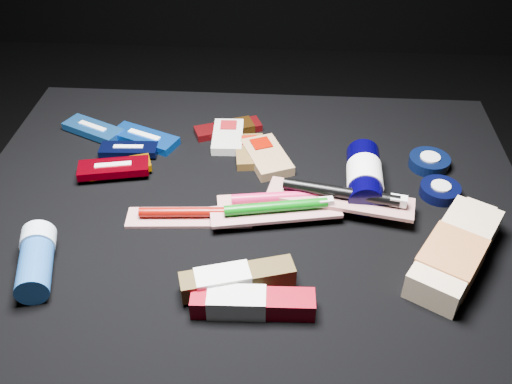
# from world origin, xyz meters

# --- Properties ---
(ground) EXTENTS (3.00, 3.00, 0.00)m
(ground) POSITION_xyz_m (0.00, 0.00, 0.00)
(ground) COLOR black
(ground) RESTS_ON ground
(cloth_table) EXTENTS (0.98, 0.78, 0.40)m
(cloth_table) POSITION_xyz_m (0.00, 0.00, 0.20)
(cloth_table) COLOR black
(cloth_table) RESTS_ON ground
(luna_bar_0) EXTENTS (0.15, 0.10, 0.02)m
(luna_bar_0) POSITION_xyz_m (-0.22, 0.18, 0.41)
(luna_bar_0) COLOR blue
(luna_bar_0) RESTS_ON cloth_table
(luna_bar_1) EXTENTS (0.13, 0.10, 0.02)m
(luna_bar_1) POSITION_xyz_m (-0.33, 0.20, 0.41)
(luna_bar_1) COLOR blue
(luna_bar_1) RESTS_ON cloth_table
(luna_bar_2) EXTENTS (0.11, 0.05, 0.01)m
(luna_bar_2) POSITION_xyz_m (-0.24, 0.14, 0.41)
(luna_bar_2) COLOR black
(luna_bar_2) RESTS_ON cloth_table
(luna_bar_3) EXTENTS (0.12, 0.08, 0.01)m
(luna_bar_3) POSITION_xyz_m (-0.24, 0.07, 0.41)
(luna_bar_3) COLOR #CA7A03
(luna_bar_3) RESTS_ON cloth_table
(luna_bar_4) EXTENTS (0.13, 0.07, 0.02)m
(luna_bar_4) POSITION_xyz_m (-0.25, 0.07, 0.42)
(luna_bar_4) COLOR #70000B
(luna_bar_4) RESTS_ON cloth_table
(clif_bar_0) EXTENTS (0.07, 0.11, 0.02)m
(clif_bar_0) POSITION_xyz_m (-0.01, 0.15, 0.41)
(clif_bar_0) COLOR brown
(clif_bar_0) RESTS_ON cloth_table
(clif_bar_1) EXTENTS (0.06, 0.11, 0.02)m
(clif_bar_1) POSITION_xyz_m (-0.05, 0.20, 0.41)
(clif_bar_1) COLOR #B7B7B0
(clif_bar_1) RESTS_ON cloth_table
(clif_bar_2) EXTENTS (0.11, 0.14, 0.02)m
(clif_bar_2) POSITION_xyz_m (0.03, 0.14, 0.41)
(clif_bar_2) COLOR #957450
(clif_bar_2) RESTS_ON cloth_table
(power_bar) EXTENTS (0.14, 0.09, 0.02)m
(power_bar) POSITION_xyz_m (-0.05, 0.23, 0.41)
(power_bar) COLOR maroon
(power_bar) RESTS_ON cloth_table
(lotion_bottle) EXTENTS (0.07, 0.19, 0.06)m
(lotion_bottle) POSITION_xyz_m (0.20, 0.05, 0.43)
(lotion_bottle) COLOR black
(lotion_bottle) RESTS_ON cloth_table
(cream_tin_upper) EXTENTS (0.08, 0.08, 0.02)m
(cream_tin_upper) POSITION_xyz_m (0.33, 0.13, 0.41)
(cream_tin_upper) COLOR black
(cream_tin_upper) RESTS_ON cloth_table
(cream_tin_lower) EXTENTS (0.07, 0.07, 0.02)m
(cream_tin_lower) POSITION_xyz_m (0.34, 0.05, 0.41)
(cream_tin_lower) COLOR black
(cream_tin_lower) RESTS_ON cloth_table
(bodywash_bottle) EXTENTS (0.18, 0.23, 0.05)m
(bodywash_bottle) POSITION_xyz_m (0.32, -0.12, 0.42)
(bodywash_bottle) COLOR beige
(bodywash_bottle) RESTS_ON cloth_table
(deodorant_stick) EXTENTS (0.08, 0.14, 0.05)m
(deodorant_stick) POSITION_xyz_m (-0.30, -0.18, 0.43)
(deodorant_stick) COLOR #1B488B
(deodorant_stick) RESTS_ON cloth_table
(toothbrush_pack_0) EXTENTS (0.21, 0.06, 0.02)m
(toothbrush_pack_0) POSITION_xyz_m (-0.09, -0.04, 0.41)
(toothbrush_pack_0) COLOR beige
(toothbrush_pack_0) RESTS_ON cloth_table
(toothbrush_pack_1) EXTENTS (0.23, 0.09, 0.03)m
(toothbrush_pack_1) POSITION_xyz_m (0.07, -0.00, 0.42)
(toothbrush_pack_1) COLOR silver
(toothbrush_pack_1) RESTS_ON cloth_table
(toothbrush_pack_2) EXTENTS (0.22, 0.09, 0.02)m
(toothbrush_pack_2) POSITION_xyz_m (0.05, -0.04, 0.42)
(toothbrush_pack_2) COLOR silver
(toothbrush_pack_2) RESTS_ON cloth_table
(toothbrush_pack_3) EXTENTS (0.25, 0.10, 0.03)m
(toothbrush_pack_3) POSITION_xyz_m (0.16, -0.00, 0.43)
(toothbrush_pack_3) COLOR #BCB5AF
(toothbrush_pack_3) RESTS_ON cloth_table
(toothpaste_carton_red) EXTENTS (0.17, 0.04, 0.03)m
(toothpaste_carton_red) POSITION_xyz_m (0.02, -0.23, 0.42)
(toothpaste_carton_red) COLOR maroon
(toothpaste_carton_red) RESTS_ON cloth_table
(toothpaste_carton_green) EXTENTS (0.17, 0.08, 0.03)m
(toothpaste_carton_green) POSITION_xyz_m (-0.01, -0.20, 0.42)
(toothpaste_carton_green) COLOR #3D2E13
(toothpaste_carton_green) RESTS_ON cloth_table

